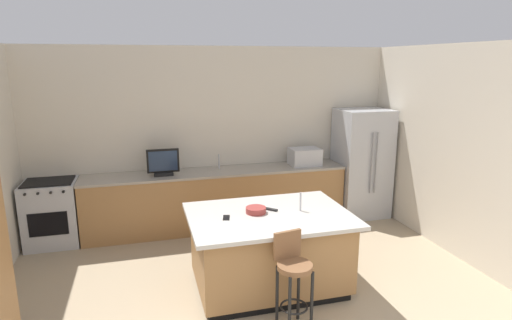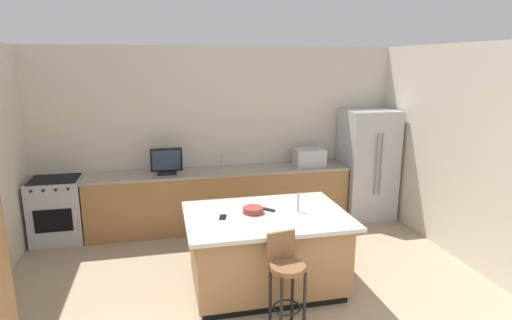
{
  "view_description": "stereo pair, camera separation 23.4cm",
  "coord_description": "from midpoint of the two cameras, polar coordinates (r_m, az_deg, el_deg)",
  "views": [
    {
      "loc": [
        -1.14,
        -1.81,
        2.57
      ],
      "look_at": [
        0.24,
        3.22,
        1.35
      ],
      "focal_mm": 29.52,
      "sensor_mm": 36.0,
      "label": 1
    },
    {
      "loc": [
        -0.92,
        -1.86,
        2.57
      ],
      "look_at": [
        0.24,
        3.22,
        1.35
      ],
      "focal_mm": 29.52,
      "sensor_mm": 36.0,
      "label": 2
    }
  ],
  "objects": [
    {
      "name": "wall_right",
      "position": [
        5.9,
        27.04,
        0.33
      ],
      "size": [
        0.12,
        5.2,
        2.81
      ],
      "primitive_type": "cube",
      "color": "beige",
      "rests_on": "ground_plane"
    },
    {
      "name": "fruit_bowl",
      "position": [
        4.78,
        -1.43,
        -6.81
      ],
      "size": [
        0.23,
        0.23,
        0.07
      ],
      "primitive_type": "cylinder",
      "color": "#993833",
      "rests_on": "kitchen_island"
    },
    {
      "name": "tv_remote",
      "position": [
        4.87,
        0.58,
        -6.71
      ],
      "size": [
        0.15,
        0.15,
        0.02
      ],
      "primitive_type": "cube",
      "rotation": [
        0.0,
        0.0,
        0.79
      ],
      "color": "black",
      "rests_on": "kitchen_island"
    },
    {
      "name": "sink_faucet_island",
      "position": [
        4.83,
        4.67,
        -5.65
      ],
      "size": [
        0.02,
        0.02,
        0.22
      ],
      "primitive_type": "cylinder",
      "color": "#B2B2B7",
      "rests_on": "kitchen_island"
    },
    {
      "name": "kitchen_island",
      "position": [
        4.93,
        0.39,
        -12.11
      ],
      "size": [
        1.81,
        1.29,
        0.9
      ],
      "color": "black",
      "rests_on": "ground_plane"
    },
    {
      "name": "counter_back",
      "position": [
        6.67,
        -6.18,
        -5.3
      ],
      "size": [
        4.06,
        0.62,
        0.92
      ],
      "color": "#9E7042",
      "rests_on": "ground_plane"
    },
    {
      "name": "range_oven",
      "position": [
        6.74,
        -26.82,
        -6.43
      ],
      "size": [
        0.72,
        0.63,
        0.94
      ],
      "color": "#B7BABF",
      "rests_on": "ground_plane"
    },
    {
      "name": "microwave",
      "position": [
        6.87,
        5.64,
        0.45
      ],
      "size": [
        0.48,
        0.36,
        0.28
      ],
      "primitive_type": "cube",
      "color": "#B7BABF",
      "rests_on": "counter_back"
    },
    {
      "name": "wall_back",
      "position": [
        6.81,
        -6.45,
        3.25
      ],
      "size": [
        6.23,
        0.12,
        2.81
      ],
      "primitive_type": "cube",
      "color": "beige",
      "rests_on": "ground_plane"
    },
    {
      "name": "sink_faucet_back",
      "position": [
        6.61,
        -6.05,
        -0.23
      ],
      "size": [
        0.02,
        0.02,
        0.24
      ],
      "primitive_type": "cylinder",
      "color": "#B2B2B7",
      "rests_on": "counter_back"
    },
    {
      "name": "tv_monitor",
      "position": [
        6.37,
        -13.51,
        -0.45
      ],
      "size": [
        0.47,
        0.16,
        0.4
      ],
      "color": "black",
      "rests_on": "counter_back"
    },
    {
      "name": "cell_phone",
      "position": [
        4.66,
        -5.5,
        -7.79
      ],
      "size": [
        0.1,
        0.16,
        0.01
      ],
      "primitive_type": "cube",
      "rotation": [
        0.0,
        0.0,
        -0.24
      ],
      "color": "black",
      "rests_on": "kitchen_island"
    },
    {
      "name": "refrigerator",
      "position": [
        7.27,
        13.21,
        -0.41
      ],
      "size": [
        0.82,
        0.76,
        1.81
      ],
      "color": "#B7BABF",
      "rests_on": "ground_plane"
    },
    {
      "name": "bar_stool_center",
      "position": [
        4.2,
        3.38,
        -15.07
      ],
      "size": [
        0.34,
        0.36,
        0.97
      ],
      "rotation": [
        0.0,
        0.0,
        0.18
      ],
      "color": "brown",
      "rests_on": "ground_plane"
    }
  ]
}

